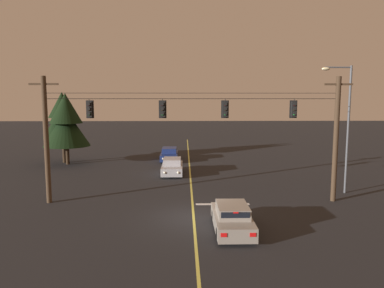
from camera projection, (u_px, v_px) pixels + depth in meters
ground_plane at (194, 217)px, 20.25m from camera, size 180.00×180.00×0.00m
lane_centre_stripe at (191, 181)px, 29.24m from camera, size 0.14×60.00×0.01m
stop_bar_paint at (223, 204)px, 22.73m from camera, size 3.40×0.36×0.01m
signal_span_assembly at (192, 138)px, 22.77m from camera, size 20.17×0.32×8.02m
traffic_light_leftmost at (89, 109)px, 22.39m from camera, size 0.48×0.41×1.22m
traffic_light_left_inner at (162, 109)px, 22.49m from camera, size 0.48×0.41×1.22m
traffic_light_centre at (225, 109)px, 22.57m from camera, size 0.48×0.41×1.22m
traffic_light_right_inner at (294, 109)px, 22.67m from camera, size 0.48×0.41×1.22m
car_waiting_near_lane at (232, 218)px, 18.06m from camera, size 1.80×4.33×1.39m
car_oncoming_lead at (172, 167)px, 31.84m from camera, size 1.80×4.42×1.39m
car_oncoming_trailing at (169, 155)px, 38.85m from camera, size 1.80×4.42×1.39m
street_lamp_corner at (345, 119)px, 24.85m from camera, size 2.11×0.30×8.86m
tree_verge_near at (66, 122)px, 36.13m from camera, size 4.63×4.63×7.20m
tree_verge_far at (63, 117)px, 37.06m from camera, size 4.05×4.05×7.34m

